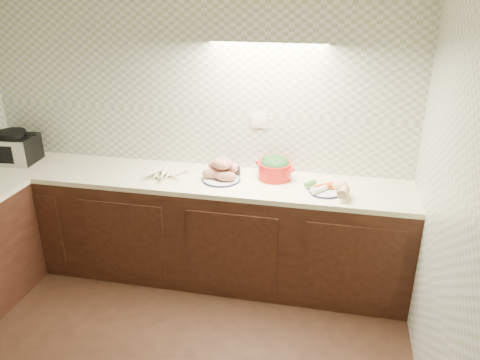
% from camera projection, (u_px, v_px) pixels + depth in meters
% --- Properties ---
extents(room, '(3.60, 3.60, 2.60)m').
position_uv_depth(room, '(75.00, 154.00, 2.13)').
color(room, black).
rests_on(room, ground).
extents(counter, '(3.60, 3.60, 0.90)m').
position_uv_depth(counter, '(61.00, 270.00, 3.34)').
color(counter, black).
rests_on(counter, ground).
extents(toaster_oven, '(0.41, 0.33, 0.27)m').
position_uv_depth(toaster_oven, '(13.00, 148.00, 4.03)').
color(toaster_oven, black).
rests_on(toaster_oven, counter).
extents(parsnip_pile, '(0.40, 0.34, 0.06)m').
position_uv_depth(parsnip_pile, '(162.00, 172.00, 3.78)').
color(parsnip_pile, beige).
rests_on(parsnip_pile, counter).
extents(sweet_potato_plate, '(0.31, 0.31, 0.18)m').
position_uv_depth(sweet_potato_plate, '(222.00, 171.00, 3.68)').
color(sweet_potato_plate, '#141A3E').
rests_on(sweet_potato_plate, counter).
extents(onion_bowl, '(0.16, 0.16, 0.12)m').
position_uv_depth(onion_bowl, '(230.00, 169.00, 3.79)').
color(onion_bowl, black).
rests_on(onion_bowl, counter).
extents(dutch_oven, '(0.35, 0.35, 0.19)m').
position_uv_depth(dutch_oven, '(275.00, 168.00, 3.70)').
color(dutch_oven, red).
rests_on(dutch_oven, counter).
extents(veg_plate, '(0.37, 0.27, 0.12)m').
position_uv_depth(veg_plate, '(332.00, 188.00, 3.46)').
color(veg_plate, '#141A3E').
rests_on(veg_plate, counter).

